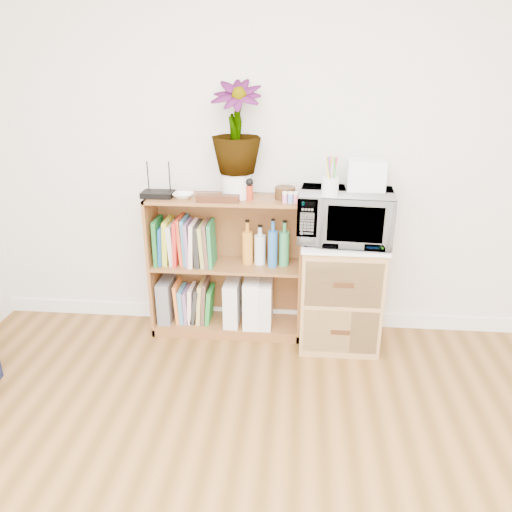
# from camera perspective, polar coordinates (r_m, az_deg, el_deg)

# --- Properties ---
(skirting_board) EXTENTS (4.00, 0.02, 0.10)m
(skirting_board) POSITION_cam_1_polar(r_m,az_deg,el_deg) (3.61, 2.63, -6.80)
(skirting_board) COLOR white
(skirting_board) RESTS_ON ground
(bookshelf) EXTENTS (1.00, 0.30, 0.95)m
(bookshelf) POSITION_cam_1_polar(r_m,az_deg,el_deg) (3.33, -3.39, -1.25)
(bookshelf) COLOR brown
(bookshelf) RESTS_ON ground
(wicker_unit) EXTENTS (0.50, 0.45, 0.70)m
(wicker_unit) POSITION_cam_1_polar(r_m,az_deg,el_deg) (3.29, 9.53, -4.21)
(wicker_unit) COLOR #9E7542
(wicker_unit) RESTS_ON ground
(microwave) EXTENTS (0.59, 0.42, 0.31)m
(microwave) POSITION_cam_1_polar(r_m,az_deg,el_deg) (3.09, 10.14, 4.49)
(microwave) COLOR white
(microwave) RESTS_ON wicker_unit
(pen_cup) EXTENTS (0.10, 0.10, 0.11)m
(pen_cup) POSITION_cam_1_polar(r_m,az_deg,el_deg) (2.92, 8.45, 7.83)
(pen_cup) COLOR silver
(pen_cup) RESTS_ON microwave
(small_appliance) EXTENTS (0.22, 0.19, 0.18)m
(small_appliance) POSITION_cam_1_polar(r_m,az_deg,el_deg) (3.11, 12.41, 9.07)
(small_appliance) COLOR white
(small_appliance) RESTS_ON microwave
(router) EXTENTS (0.20, 0.13, 0.04)m
(router) POSITION_cam_1_polar(r_m,az_deg,el_deg) (3.24, -11.17, 6.95)
(router) COLOR black
(router) RESTS_ON bookshelf
(white_bowl) EXTENTS (0.13, 0.13, 0.03)m
(white_bowl) POSITION_cam_1_polar(r_m,az_deg,el_deg) (3.19, -8.30, 6.86)
(white_bowl) COLOR white
(white_bowl) RESTS_ON bookshelf
(plant_pot) EXTENTS (0.18, 0.18, 0.16)m
(plant_pot) POSITION_cam_1_polar(r_m,az_deg,el_deg) (3.16, -2.21, 8.10)
(plant_pot) COLOR white
(plant_pot) RESTS_ON bookshelf
(potted_plant) EXTENTS (0.31, 0.31, 0.55)m
(potted_plant) POSITION_cam_1_polar(r_m,az_deg,el_deg) (3.10, -2.30, 14.45)
(potted_plant) COLOR #3C7E32
(potted_plant) RESTS_ON plant_pot
(trinket_box) EXTENTS (0.27, 0.07, 0.04)m
(trinket_box) POSITION_cam_1_polar(r_m,az_deg,el_deg) (3.08, -4.40, 6.58)
(trinket_box) COLOR #371C0F
(trinket_box) RESTS_ON bookshelf
(kokeshi_doll) EXTENTS (0.04, 0.04, 0.09)m
(kokeshi_doll) POSITION_cam_1_polar(r_m,az_deg,el_deg) (3.10, -0.74, 7.23)
(kokeshi_doll) COLOR #B12F15
(kokeshi_doll) RESTS_ON bookshelf
(wooden_bowl) EXTENTS (0.13, 0.13, 0.07)m
(wooden_bowl) POSITION_cam_1_polar(r_m,az_deg,el_deg) (3.14, 3.34, 7.22)
(wooden_bowl) COLOR #351D0E
(wooden_bowl) RESTS_ON bookshelf
(paint_jars) EXTENTS (0.11, 0.04, 0.06)m
(paint_jars) POSITION_cam_1_polar(r_m,az_deg,el_deg) (3.04, 3.94, 6.56)
(paint_jars) COLOR #D17491
(paint_jars) RESTS_ON bookshelf
(file_box) EXTENTS (0.09, 0.23, 0.29)m
(file_box) POSITION_cam_1_polar(r_m,az_deg,el_deg) (3.52, -10.16, -4.86)
(file_box) COLOR slate
(file_box) RESTS_ON bookshelf
(magazine_holder_left) EXTENTS (0.10, 0.25, 0.31)m
(magazine_holder_left) POSITION_cam_1_polar(r_m,az_deg,el_deg) (3.42, -2.72, -5.20)
(magazine_holder_left) COLOR silver
(magazine_holder_left) RESTS_ON bookshelf
(magazine_holder_mid) EXTENTS (0.10, 0.26, 0.33)m
(magazine_holder_mid) POSITION_cam_1_polar(r_m,az_deg,el_deg) (3.40, -0.45, -5.16)
(magazine_holder_mid) COLOR white
(magazine_holder_mid) RESTS_ON bookshelf
(magazine_holder_right) EXTENTS (0.10, 0.25, 0.32)m
(magazine_holder_right) POSITION_cam_1_polar(r_m,az_deg,el_deg) (3.40, 1.00, -5.29)
(magazine_holder_right) COLOR silver
(magazine_holder_right) RESTS_ON bookshelf
(cookbooks) EXTENTS (0.39, 0.20, 0.31)m
(cookbooks) POSITION_cam_1_polar(r_m,az_deg,el_deg) (3.32, -8.08, 1.62)
(cookbooks) COLOR #1A652A
(cookbooks) RESTS_ON bookshelf
(liquor_bottles) EXTENTS (0.31, 0.07, 0.31)m
(liquor_bottles) POSITION_cam_1_polar(r_m,az_deg,el_deg) (3.24, 1.07, 1.33)
(liquor_bottles) COLOR orange
(liquor_bottles) RESTS_ON bookshelf
(lower_books) EXTENTS (0.26, 0.19, 0.30)m
(lower_books) POSITION_cam_1_polar(r_m,az_deg,el_deg) (3.48, -7.00, -5.28)
(lower_books) COLOR orange
(lower_books) RESTS_ON bookshelf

